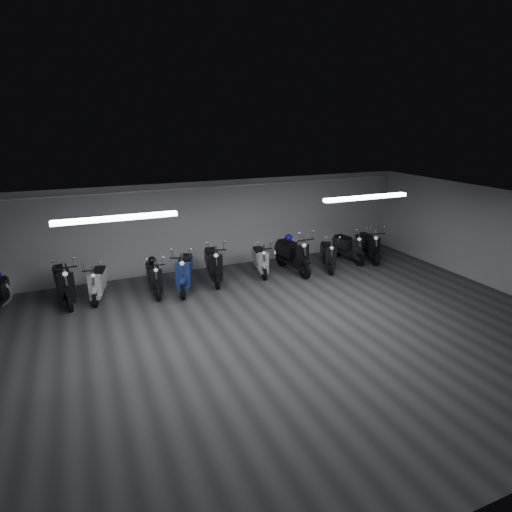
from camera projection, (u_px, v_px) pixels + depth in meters
name	position (u px, v px, depth m)	size (l,w,h in m)	color
floor	(274.00, 336.00, 9.47)	(14.00, 10.00, 0.01)	#353537
ceiling	(275.00, 212.00, 8.61)	(14.00, 10.00, 0.01)	gray
back_wall	(206.00, 226.00, 13.42)	(14.00, 0.01, 2.80)	#A6A6A9
front_wall	(471.00, 425.00, 4.66)	(14.00, 0.01, 2.80)	#A6A6A9
right_wall	(504.00, 242.00, 11.66)	(0.01, 10.00, 2.80)	#A6A6A9
fluor_strip_left	(116.00, 218.00, 8.38)	(2.40, 0.18, 0.08)	white
fluor_strip_right	(366.00, 197.00, 10.62)	(2.40, 0.18, 0.08)	white
conduit	(206.00, 187.00, 12.97)	(0.05, 0.05, 13.60)	white
scooter_1	(63.00, 277.00, 10.96)	(0.64, 1.92, 1.43)	black
scooter_2	(97.00, 277.00, 11.25)	(0.54, 1.63, 1.22)	silver
scooter_3	(154.00, 272.00, 11.60)	(0.55, 1.65, 1.22)	black
scooter_4	(184.00, 266.00, 11.80)	(0.64, 1.93, 1.43)	navy
scooter_5	(213.00, 258.00, 12.47)	(0.63, 1.90, 1.42)	black
scooter_6	(261.00, 255.00, 13.08)	(0.54, 1.62, 1.21)	#AEAEB2
scooter_7	(293.00, 249.00, 13.21)	(0.67, 2.02, 1.50)	black
scooter_8	(328.00, 251.00, 13.50)	(0.56, 1.67, 1.25)	black
scooter_9	(349.00, 243.00, 14.29)	(0.58, 1.75, 1.30)	black
scooter_10	(369.00, 241.00, 14.35)	(0.61, 1.82, 1.35)	black
helmet_0	(288.00, 238.00, 13.35)	(0.24, 0.24, 0.24)	#120B81
helmet_2	(152.00, 261.00, 11.72)	(0.24, 0.24, 0.24)	black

